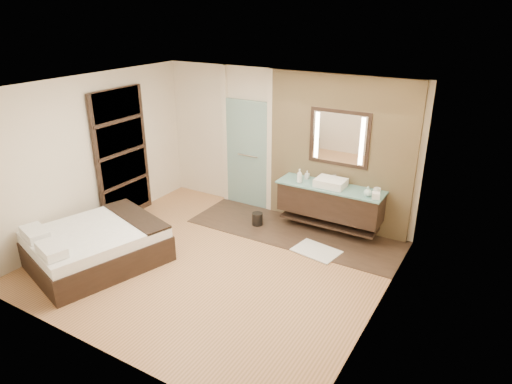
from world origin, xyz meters
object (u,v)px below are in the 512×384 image
Objects in this scene: vanity at (330,201)px; mirror_unit at (339,138)px; bed at (96,246)px; waste_bin at (257,219)px.

vanity is 1.75× the size of mirror_unit.
bed is at bearing -133.41° from vanity.
vanity is at bearing 19.92° from waste_bin.
vanity is 0.83× the size of bed.
waste_bin is (-1.20, -0.67, -1.53)m from mirror_unit.
waste_bin is at bearing -160.08° from vanity.
bed is (-2.67, -3.06, -1.35)m from mirror_unit.
vanity reaches higher than waste_bin.
mirror_unit is 4.28m from bed.
mirror_unit is 2.06m from waste_bin.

